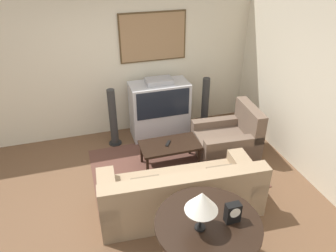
% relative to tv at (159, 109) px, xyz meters
% --- Properties ---
extents(ground_plane, '(12.00, 12.00, 0.00)m').
position_rel_tv_xyz_m(ground_plane, '(-0.75, -1.72, -0.54)').
color(ground_plane, brown).
extents(wall_back, '(12.00, 0.10, 2.70)m').
position_rel_tv_xyz_m(wall_back, '(-0.74, 0.41, 0.82)').
color(wall_back, beige).
rests_on(wall_back, ground_plane).
extents(wall_right, '(0.06, 12.00, 2.70)m').
position_rel_tv_xyz_m(wall_right, '(1.88, -1.72, 0.81)').
color(wall_right, beige).
rests_on(wall_right, ground_plane).
extents(area_rug, '(2.59, 1.79, 0.01)m').
position_rel_tv_xyz_m(area_rug, '(-0.08, -1.10, -0.53)').
color(area_rug, brown).
rests_on(area_rug, ground_plane).
extents(tv, '(1.06, 0.53, 1.14)m').
position_rel_tv_xyz_m(tv, '(0.00, 0.00, 0.00)').
color(tv, '#B7B7BC').
rests_on(tv, ground_plane).
extents(couch, '(2.22, 0.99, 0.79)m').
position_rel_tv_xyz_m(couch, '(-0.27, -2.04, -0.25)').
color(couch, '#9E8466').
rests_on(couch, ground_plane).
extents(armchair, '(1.05, 0.90, 0.88)m').
position_rel_tv_xyz_m(armchair, '(0.96, -0.97, -0.27)').
color(armchair, brown).
rests_on(armchair, ground_plane).
extents(coffee_table, '(0.96, 0.52, 0.42)m').
position_rel_tv_xyz_m(coffee_table, '(-0.11, -1.01, -0.17)').
color(coffee_table, black).
rests_on(coffee_table, ground_plane).
extents(console_table, '(1.11, 1.11, 0.79)m').
position_rel_tv_xyz_m(console_table, '(-0.33, -3.05, 0.18)').
color(console_table, black).
rests_on(console_table, ground_plane).
extents(table_lamp, '(0.33, 0.33, 0.47)m').
position_rel_tv_xyz_m(table_lamp, '(-0.44, -3.09, 0.60)').
color(table_lamp, black).
rests_on(table_lamp, console_table).
extents(mantel_clock, '(0.15, 0.10, 0.22)m').
position_rel_tv_xyz_m(mantel_clock, '(-0.09, -3.09, 0.36)').
color(mantel_clock, black).
rests_on(mantel_clock, console_table).
extents(remote, '(0.12, 0.16, 0.02)m').
position_rel_tv_xyz_m(remote, '(-0.14, -1.00, -0.11)').
color(remote, black).
rests_on(remote, coffee_table).
extents(speaker_tower_left, '(0.23, 0.23, 1.08)m').
position_rel_tv_xyz_m(speaker_tower_left, '(-0.88, -0.08, -0.03)').
color(speaker_tower_left, black).
rests_on(speaker_tower_left, ground_plane).
extents(speaker_tower_right, '(0.23, 0.23, 1.08)m').
position_rel_tv_xyz_m(speaker_tower_right, '(0.88, -0.08, -0.03)').
color(speaker_tower_right, black).
rests_on(speaker_tower_right, ground_plane).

